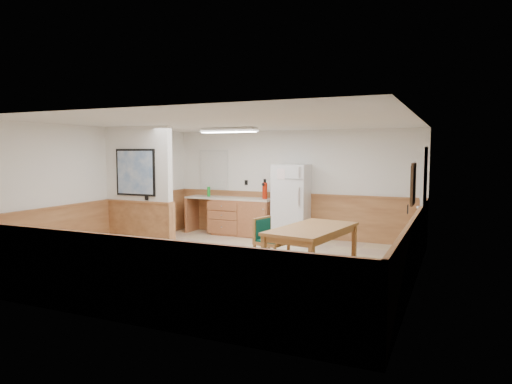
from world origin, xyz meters
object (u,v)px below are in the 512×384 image
at_px(dining_chair, 267,238).
at_px(soap_bottle, 209,192).
at_px(refrigerator, 291,202).
at_px(dining_table, 312,232).
at_px(dining_bench, 402,260).
at_px(fire_extinguisher, 265,190).

xyz_separation_m(dining_chair, soap_bottle, (-2.58, 2.45, 0.53)).
bearing_deg(refrigerator, dining_table, -65.82).
bearing_deg(soap_bottle, refrigerator, -0.97).
distance_m(dining_bench, soap_bottle, 5.56).
bearing_deg(dining_bench, soap_bottle, 153.31).
relative_size(dining_table, fire_extinguisher, 4.26).
height_order(refrigerator, soap_bottle, refrigerator).
distance_m(refrigerator, fire_extinguisher, 0.74).
height_order(dining_chair, soap_bottle, soap_bottle).
bearing_deg(dining_table, dining_bench, 5.70).
relative_size(refrigerator, soap_bottle, 7.13).
height_order(refrigerator, dining_bench, refrigerator).
height_order(dining_bench, soap_bottle, soap_bottle).
bearing_deg(soap_bottle, dining_table, -36.31).
xyz_separation_m(refrigerator, soap_bottle, (-2.18, 0.04, 0.16)).
distance_m(refrigerator, dining_table, 2.78).
bearing_deg(refrigerator, soap_bottle, 176.48).
relative_size(dining_bench, dining_chair, 1.91).
xyz_separation_m(refrigerator, dining_bench, (2.70, -2.56, -0.52)).
bearing_deg(dining_bench, dining_table, 178.20).
bearing_deg(dining_chair, soap_bottle, 149.47).
bearing_deg(dining_bench, fire_extinguisher, 143.39).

